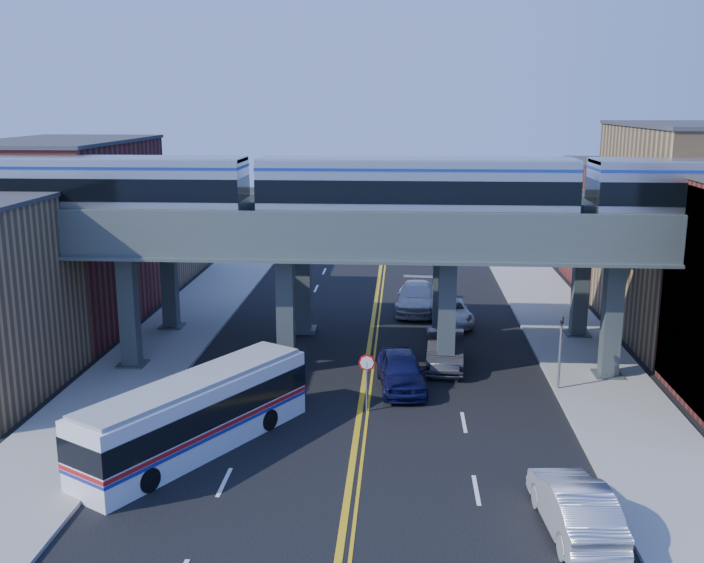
{
  "coord_description": "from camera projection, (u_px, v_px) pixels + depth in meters",
  "views": [
    {
      "loc": [
        1.78,
        -29.47,
        13.36
      ],
      "look_at": [
        -0.61,
        6.94,
        4.97
      ],
      "focal_mm": 40.0,
      "sensor_mm": 36.0,
      "label": 1
    }
  ],
  "objects": [
    {
      "name": "elevated_viaduct_far",
      "position": [
        372.0,
        225.0,
        44.91
      ],
      "size": [
        52.0,
        3.6,
        7.4
      ],
      "color": "#424C4B",
      "rests_on": "ground"
    },
    {
      "name": "stop_sign",
      "position": [
        367.0,
        373.0,
        34.27
      ],
      "size": [
        0.76,
        0.09,
        2.63
      ],
      "color": "slate",
      "rests_on": "ground"
    },
    {
      "name": "building_west_c",
      "position": [
        139.0,
        226.0,
        60.26
      ],
      "size": [
        8.0,
        10.0,
        8.0
      ],
      "primitive_type": "cube",
      "color": "olive",
      "rests_on": "ground"
    },
    {
      "name": "building_east_c",
      "position": [
        630.0,
        225.0,
        57.78
      ],
      "size": [
        8.0,
        10.0,
        9.0
      ],
      "primitive_type": "cube",
      "color": "maroon",
      "rests_on": "ground"
    },
    {
      "name": "sidewalk_west",
      "position": [
        154.0,
        354.0,
        42.21
      ],
      "size": [
        5.0,
        70.0,
        0.16
      ],
      "primitive_type": "cube",
      "color": "gray",
      "rests_on": "ground"
    },
    {
      "name": "car_lane_c",
      "position": [
        450.0,
        312.0,
        48.35
      ],
      "size": [
        2.93,
        5.34,
        1.42
      ],
      "primitive_type": "imported",
      "rotation": [
        0.0,
        0.0,
        0.12
      ],
      "color": "silver",
      "rests_on": "ground"
    },
    {
      "name": "transit_bus",
      "position": [
        196.0,
        415.0,
        30.54
      ],
      "size": [
        7.57,
        10.5,
        2.78
      ],
      "rotation": [
        0.0,
        0.0,
        1.03
      ],
      "color": "white",
      "rests_on": "ground"
    },
    {
      "name": "elevated_viaduct_near",
      "position": [
        366.0,
        247.0,
        38.1
      ],
      "size": [
        52.0,
        3.6,
        7.4
      ],
      "color": "#424C4B",
      "rests_on": "ground"
    },
    {
      "name": "building_east_b",
      "position": [
        695.0,
        233.0,
        44.8
      ],
      "size": [
        8.0,
        14.0,
        12.0
      ],
      "primitive_type": "cube",
      "color": "olive",
      "rests_on": "ground"
    },
    {
      "name": "transit_train",
      "position": [
        415.0,
        190.0,
        37.33
      ],
      "size": [
        46.55,
        2.92,
        3.4
      ],
      "color": "black",
      "rests_on": "elevated_viaduct_near"
    },
    {
      "name": "ground",
      "position": [
        356.0,
        439.0,
        31.77
      ],
      "size": [
        120.0,
        120.0,
        0.0
      ],
      "primitive_type": "plane",
      "color": "black",
      "rests_on": "ground"
    },
    {
      "name": "sidewalk_east",
      "position": [
        588.0,
        363.0,
        40.74
      ],
      "size": [
        5.0,
        70.0,
        0.16
      ],
      "primitive_type": "cube",
      "color": "gray",
      "rests_on": "ground"
    },
    {
      "name": "building_west_b",
      "position": [
        66.0,
        235.0,
        47.28
      ],
      "size": [
        8.0,
        14.0,
        11.0
      ],
      "primitive_type": "cube",
      "color": "maroon",
      "rests_on": "ground"
    },
    {
      "name": "car_parked_curb",
      "position": [
        575.0,
        506.0,
        24.77
      ],
      "size": [
        2.32,
        5.42,
        1.74
      ],
      "primitive_type": "imported",
      "rotation": [
        0.0,
        0.0,
        3.23
      ],
      "color": "#AEADB2",
      "rests_on": "ground"
    },
    {
      "name": "traffic_signal",
      "position": [
        560.0,
        345.0,
        36.5
      ],
      "size": [
        0.15,
        0.18,
        4.1
      ],
      "color": "slate",
      "rests_on": "ground"
    },
    {
      "name": "car_lane_b",
      "position": [
        446.0,
        350.0,
        40.37
      ],
      "size": [
        2.16,
        5.36,
        1.73
      ],
      "primitive_type": "imported",
      "rotation": [
        0.0,
        0.0,
        -0.06
      ],
      "color": "#29292B",
      "rests_on": "ground"
    },
    {
      "name": "mural_panel",
      "position": [
        699.0,
        307.0,
        33.67
      ],
      "size": [
        0.1,
        9.5,
        9.5
      ],
      "primitive_type": "cube",
      "color": "teal",
      "rests_on": "ground"
    },
    {
      "name": "car_lane_a",
      "position": [
        401.0,
        371.0,
        37.23
      ],
      "size": [
        2.64,
        5.38,
        1.76
      ],
      "primitive_type": "imported",
      "rotation": [
        0.0,
        0.0,
        0.11
      ],
      "color": "#11123F",
      "rests_on": "ground"
    },
    {
      "name": "car_lane_d",
      "position": [
        416.0,
        297.0,
        51.2
      ],
      "size": [
        2.88,
        6.25,
        1.77
      ],
      "primitive_type": "imported",
      "rotation": [
        0.0,
        0.0,
        -0.07
      ],
      "color": "silver",
      "rests_on": "ground"
    }
  ]
}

